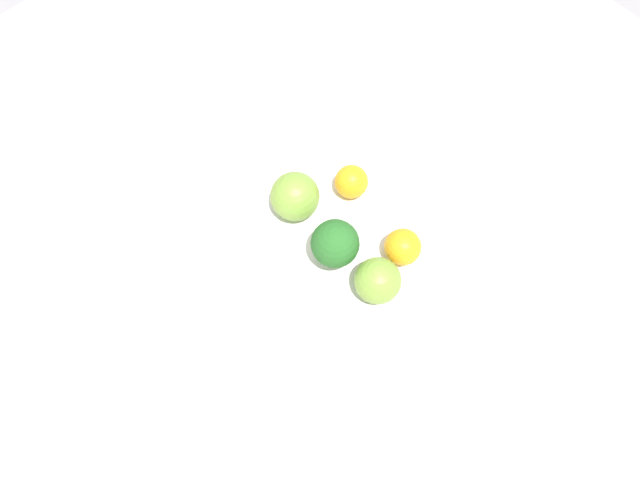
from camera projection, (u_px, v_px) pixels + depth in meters
name	position (u px, v px, depth m)	size (l,w,h in m)	color
ground_plane	(320.00, 261.00, 0.76)	(6.00, 6.00, 0.00)	gray
table_surface	(320.00, 257.00, 0.75)	(1.20, 1.20, 0.02)	silver
bowl	(320.00, 249.00, 0.73)	(0.25, 0.25, 0.03)	white
broccoli	(333.00, 246.00, 0.68)	(0.05, 0.05, 0.07)	#99C17A
apple_red	(295.00, 196.00, 0.71)	(0.06, 0.06, 0.06)	olive
apple_green	(378.00, 281.00, 0.67)	(0.05, 0.05, 0.05)	olive
orange_front	(351.00, 182.00, 0.73)	(0.04, 0.04, 0.04)	orange
orange_back	(403.00, 247.00, 0.69)	(0.04, 0.04, 0.04)	orange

